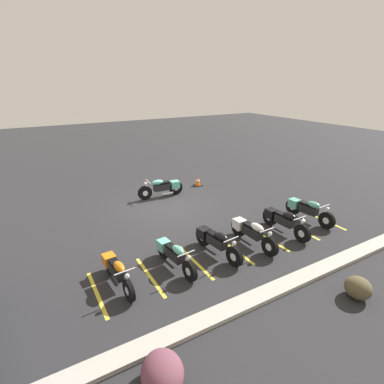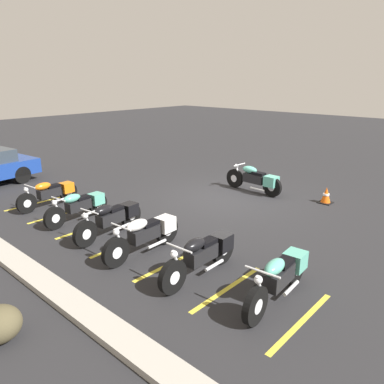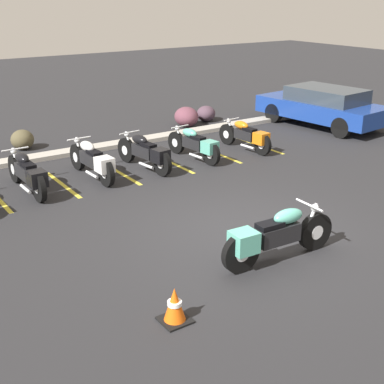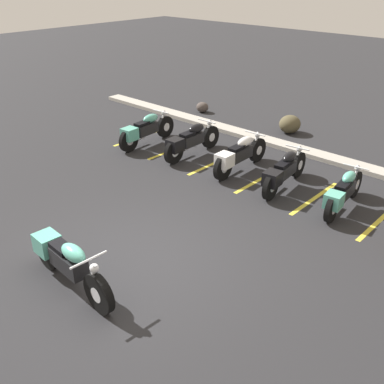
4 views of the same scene
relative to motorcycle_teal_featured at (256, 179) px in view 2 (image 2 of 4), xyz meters
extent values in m
plane|color=#262628|center=(0.34, 1.18, -0.47)|extent=(60.00, 60.00, 0.00)
cylinder|color=black|center=(0.90, -0.05, -0.14)|extent=(0.68, 0.16, 0.67)
cylinder|color=silver|center=(0.90, -0.05, -0.14)|extent=(0.26, 0.14, 0.26)
cylinder|color=black|center=(-0.67, 0.03, -0.14)|extent=(0.68, 0.16, 0.67)
cylinder|color=silver|center=(-0.67, 0.03, -0.14)|extent=(0.26, 0.14, 0.26)
cube|color=black|center=(0.06, 0.00, 0.02)|extent=(0.79, 0.33, 0.31)
ellipsoid|color=#59B29E|center=(0.27, -0.02, 0.29)|extent=(0.58, 0.29, 0.24)
cube|color=black|center=(-0.11, 0.00, 0.22)|extent=(0.46, 0.27, 0.08)
cube|color=#59B29E|center=(-0.62, 0.03, 0.05)|extent=(0.43, 0.39, 0.35)
cylinder|color=silver|center=(0.78, -0.04, 0.13)|extent=(0.27, 0.08, 0.54)
cylinder|color=silver|center=(0.72, -0.04, 0.40)|extent=(0.07, 0.63, 0.04)
sphere|color=silver|center=(0.85, -0.05, 0.31)|extent=(0.14, 0.14, 0.14)
cylinder|color=silver|center=(-0.18, 0.15, -0.29)|extent=(0.56, 0.10, 0.07)
cylinder|color=black|center=(-3.96, 6.12, -0.14)|extent=(0.17, 0.67, 0.66)
cylinder|color=silver|center=(-3.96, 6.12, -0.14)|extent=(0.14, 0.26, 0.25)
cylinder|color=black|center=(-3.85, 4.57, -0.14)|extent=(0.17, 0.67, 0.66)
cylinder|color=silver|center=(-3.85, 4.57, -0.14)|extent=(0.14, 0.26, 0.25)
cube|color=black|center=(-3.90, 5.29, 0.01)|extent=(0.33, 0.78, 0.30)
ellipsoid|color=#59B29E|center=(-3.92, 5.49, 0.28)|extent=(0.30, 0.58, 0.24)
cube|color=black|center=(-3.89, 5.12, 0.21)|extent=(0.27, 0.46, 0.08)
cube|color=#59B29E|center=(-3.85, 4.62, 0.04)|extent=(0.39, 0.43, 0.34)
cylinder|color=silver|center=(-3.95, 6.00, 0.12)|extent=(0.08, 0.27, 0.53)
cylinder|color=silver|center=(-3.95, 5.94, 0.38)|extent=(0.62, 0.08, 0.04)
sphere|color=silver|center=(-3.96, 6.07, 0.30)|extent=(0.14, 0.14, 0.14)
cylinder|color=silver|center=(-4.02, 5.03, -0.29)|extent=(0.11, 0.55, 0.07)
cylinder|color=black|center=(-2.34, 6.37, -0.14)|extent=(0.14, 0.66, 0.66)
cylinder|color=silver|center=(-2.34, 6.37, -0.14)|extent=(0.13, 0.25, 0.25)
cylinder|color=black|center=(-2.31, 4.82, -0.14)|extent=(0.14, 0.66, 0.66)
cylinder|color=silver|center=(-2.31, 4.82, -0.14)|extent=(0.13, 0.25, 0.25)
cube|color=black|center=(-2.32, 5.55, 0.01)|extent=(0.30, 0.76, 0.30)
ellipsoid|color=black|center=(-2.33, 5.75, 0.27)|extent=(0.27, 0.56, 0.24)
cube|color=black|center=(-2.32, 5.38, 0.21)|extent=(0.25, 0.44, 0.08)
cube|color=black|center=(-2.31, 4.87, 0.04)|extent=(0.37, 0.41, 0.34)
cylinder|color=silver|center=(-2.34, 6.25, 0.12)|extent=(0.07, 0.26, 0.53)
cylinder|color=silver|center=(-2.34, 6.19, 0.37)|extent=(0.62, 0.05, 0.04)
sphere|color=silver|center=(-2.34, 6.32, 0.29)|extent=(0.14, 0.14, 0.14)
cylinder|color=silver|center=(-2.46, 5.29, -0.29)|extent=(0.08, 0.55, 0.07)
cylinder|color=black|center=(-0.75, 6.45, -0.14)|extent=(0.14, 0.66, 0.65)
cylinder|color=silver|center=(-0.75, 6.45, -0.14)|extent=(0.13, 0.25, 0.25)
cylinder|color=black|center=(-0.70, 4.92, -0.14)|extent=(0.14, 0.66, 0.65)
cylinder|color=silver|center=(-0.70, 4.92, -0.14)|extent=(0.13, 0.25, 0.25)
cube|color=black|center=(-0.72, 5.63, 0.00)|extent=(0.30, 0.76, 0.30)
ellipsoid|color=white|center=(-0.73, 5.83, 0.27)|extent=(0.28, 0.56, 0.24)
cube|color=black|center=(-0.72, 5.47, 0.20)|extent=(0.25, 0.44, 0.08)
cube|color=white|center=(-0.70, 4.96, 0.03)|extent=(0.37, 0.41, 0.34)
cylinder|color=silver|center=(-0.75, 6.33, 0.11)|extent=(0.07, 0.26, 0.53)
cylinder|color=silver|center=(-0.75, 6.27, 0.37)|extent=(0.62, 0.06, 0.04)
sphere|color=silver|center=(-0.75, 6.40, 0.29)|extent=(0.14, 0.14, 0.14)
cylinder|color=silver|center=(-0.85, 5.38, -0.29)|extent=(0.09, 0.55, 0.07)
cylinder|color=black|center=(0.57, 6.34, -0.15)|extent=(0.19, 0.65, 0.64)
cylinder|color=silver|center=(0.57, 6.34, -0.15)|extent=(0.15, 0.26, 0.24)
cylinder|color=black|center=(0.75, 4.84, -0.15)|extent=(0.19, 0.65, 0.64)
cylinder|color=silver|center=(0.75, 4.84, -0.15)|extent=(0.15, 0.26, 0.24)
cube|color=black|center=(0.66, 5.54, 0.00)|extent=(0.36, 0.77, 0.29)
ellipsoid|color=black|center=(0.64, 5.73, 0.26)|extent=(0.32, 0.57, 0.23)
cube|color=black|center=(0.68, 5.37, 0.19)|extent=(0.28, 0.45, 0.08)
cube|color=black|center=(0.74, 4.89, 0.03)|extent=(0.40, 0.43, 0.33)
cylinder|color=silver|center=(0.58, 6.22, 0.10)|extent=(0.09, 0.26, 0.52)
cylinder|color=silver|center=(0.59, 6.16, 0.36)|extent=(0.60, 0.11, 0.04)
sphere|color=silver|center=(0.57, 6.29, 0.28)|extent=(0.14, 0.14, 0.14)
cylinder|color=silver|center=(0.56, 5.28, -0.29)|extent=(0.13, 0.54, 0.07)
cylinder|color=black|center=(2.08, 6.28, -0.17)|extent=(0.17, 0.62, 0.61)
cylinder|color=silver|center=(2.08, 6.28, -0.17)|extent=(0.14, 0.24, 0.23)
cylinder|color=black|center=(2.23, 4.85, -0.17)|extent=(0.17, 0.62, 0.61)
cylinder|color=silver|center=(2.23, 4.85, -0.17)|extent=(0.14, 0.24, 0.23)
cube|color=black|center=(2.16, 5.52, -0.03)|extent=(0.33, 0.73, 0.28)
ellipsoid|color=#59B29E|center=(2.14, 5.71, 0.22)|extent=(0.29, 0.54, 0.22)
cube|color=black|center=(2.18, 5.37, 0.16)|extent=(0.26, 0.43, 0.07)
cube|color=#59B29E|center=(2.23, 4.90, 0.00)|extent=(0.37, 0.40, 0.31)
cylinder|color=silver|center=(2.09, 6.17, 0.07)|extent=(0.08, 0.25, 0.49)
cylinder|color=silver|center=(2.10, 6.12, 0.31)|extent=(0.57, 0.09, 0.03)
sphere|color=silver|center=(2.09, 6.24, 0.24)|extent=(0.13, 0.13, 0.13)
cylinder|color=silver|center=(2.06, 5.28, -0.30)|extent=(0.12, 0.51, 0.06)
cylinder|color=black|center=(3.82, 6.22, -0.17)|extent=(0.16, 0.61, 0.60)
cylinder|color=silver|center=(3.82, 6.22, -0.17)|extent=(0.13, 0.24, 0.23)
cylinder|color=black|center=(3.93, 4.81, -0.17)|extent=(0.16, 0.61, 0.60)
cylinder|color=silver|center=(3.93, 4.81, -0.17)|extent=(0.13, 0.24, 0.23)
cube|color=black|center=(3.88, 5.47, -0.03)|extent=(0.31, 0.71, 0.27)
ellipsoid|color=orange|center=(3.86, 5.65, 0.21)|extent=(0.28, 0.53, 0.22)
cube|color=black|center=(3.89, 5.32, 0.15)|extent=(0.25, 0.42, 0.07)
cube|color=orange|center=(3.93, 4.86, -0.01)|extent=(0.36, 0.39, 0.31)
cylinder|color=silver|center=(3.83, 6.11, 0.07)|extent=(0.07, 0.24, 0.49)
cylinder|color=silver|center=(3.83, 6.06, 0.31)|extent=(0.57, 0.08, 0.03)
sphere|color=silver|center=(3.82, 6.18, 0.23)|extent=(0.13, 0.13, 0.13)
cylinder|color=silver|center=(3.77, 5.23, -0.31)|extent=(0.10, 0.51, 0.06)
cylinder|color=black|center=(7.16, 4.85, -0.15)|extent=(0.29, 0.66, 0.64)
cylinder|color=black|center=(8.73, 5.02, -0.15)|extent=(0.29, 0.66, 0.64)
cube|color=#A8A399|center=(0.34, 7.84, -0.41)|extent=(18.00, 0.50, 0.12)
cube|color=black|center=(-2.28, -0.54, -0.46)|extent=(0.40, 0.40, 0.03)
cone|color=#EA590F|center=(-2.28, -0.54, -0.21)|extent=(0.32, 0.32, 0.51)
cylinder|color=white|center=(-2.28, -0.54, -0.19)|extent=(0.20, 0.20, 0.06)
cube|color=gold|center=(-4.51, 5.57, -0.47)|extent=(0.10, 2.10, 0.00)
cube|color=gold|center=(-3.01, 5.57, -0.47)|extent=(0.10, 2.10, 0.00)
cube|color=gold|center=(-1.51, 5.57, -0.47)|extent=(0.10, 2.10, 0.00)
cube|color=gold|center=(-0.01, 5.57, -0.47)|extent=(0.10, 2.10, 0.00)
cube|color=gold|center=(1.49, 5.57, -0.47)|extent=(0.10, 2.10, 0.00)
cube|color=gold|center=(2.99, 5.57, -0.47)|extent=(0.10, 2.10, 0.00)
cube|color=gold|center=(4.49, 5.57, -0.47)|extent=(0.10, 2.10, 0.00)
camera|label=1|loc=(5.53, 12.41, 4.82)|focal=28.00mm
camera|label=2|loc=(-6.68, 10.62, 3.34)|focal=35.00mm
camera|label=3|loc=(-5.56, -5.82, 3.76)|focal=50.00mm
camera|label=4|loc=(5.57, -3.04, 4.33)|focal=42.00mm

